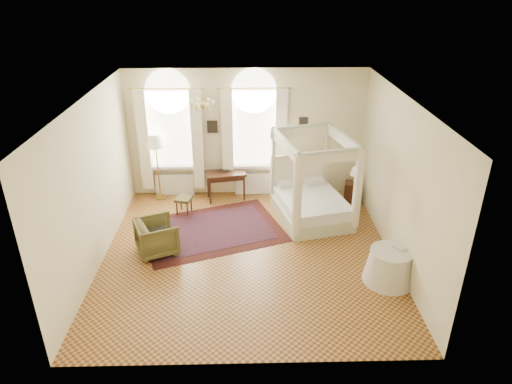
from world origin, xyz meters
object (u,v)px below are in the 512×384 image
stool (184,200)px  coffee_table (153,231)px  armchair (157,237)px  canopy_bed (312,201)px  nightstand (352,192)px  side_table (390,266)px  floor_lamp (155,144)px  writing_desk (226,176)px

stool → coffee_table: (-0.48, -1.51, 0.02)m
armchair → canopy_bed: bearing=-91.3°
canopy_bed → nightstand: 1.45m
armchair → side_table: armchair is taller
coffee_table → side_table: side_table is taller
stool → armchair: armchair is taller
canopy_bed → side_table: (1.16, -2.48, -0.14)m
nightstand → armchair: size_ratio=0.67×
coffee_table → armchair: bearing=-59.9°
coffee_table → floor_lamp: 2.62m
side_table → stool: bearing=146.2°
writing_desk → armchair: writing_desk is taller
armchair → floor_lamp: bearing=-14.7°
writing_desk → stool: size_ratio=2.46×
canopy_bed → writing_desk: (-2.08, 1.12, 0.17)m
stool → armchair: (-0.35, -1.73, 0.02)m
canopy_bed → floor_lamp: size_ratio=1.26×
canopy_bed → writing_desk: size_ratio=2.04×
floor_lamp → coffee_table: bearing=-84.2°
nightstand → stool: nightstand is taller
canopy_bed → side_table: size_ratio=2.26×
side_table → canopy_bed: bearing=115.1°
stool → side_table: 5.11m
coffee_table → writing_desk: bearing=56.5°
side_table → nightstand: bearing=90.0°
nightstand → armchair: (-4.60, -2.21, 0.10)m
nightstand → floor_lamp: floor_lamp is taller
stool → armchair: size_ratio=0.54×
coffee_table → side_table: 4.92m
stool → coffee_table: size_ratio=0.62×
nightstand → stool: 4.27m
canopy_bed → armchair: 3.70m
armchair → stool: bearing=-34.5°
writing_desk → coffee_table: writing_desk is taller
armchair → side_table: (4.60, -1.11, -0.04)m
armchair → writing_desk: bearing=-51.7°
stool → side_table: (4.25, -2.84, -0.02)m
canopy_bed → armchair: size_ratio=2.71×
floor_lamp → side_table: (4.97, -3.69, -1.17)m
armchair → coffee_table: bearing=7.2°
canopy_bed → floor_lamp: canopy_bed is taller
coffee_table → stool: bearing=72.2°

